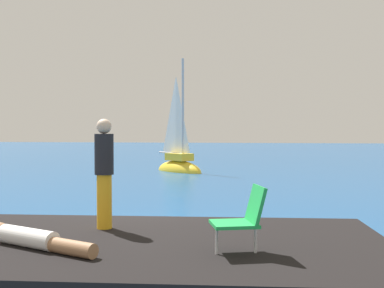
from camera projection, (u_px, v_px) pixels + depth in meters
The scene contains 8 objects.
ground_plane at pixel (137, 243), 10.08m from camera, with size 160.00×160.00×0.00m, color navy.
shore_ledge at pixel (150, 276), 6.25m from camera, with size 6.31×3.50×0.95m, color black.
boulder_seaward at pixel (227, 281), 7.57m from camera, with size 1.36×1.09×0.75m, color black.
boulder_inland at pixel (349, 283), 7.45m from camera, with size 1.07×0.86×0.59m, color black.
sailboat_near at pixel (179, 165), 27.50m from camera, with size 3.62×3.50×7.15m.
person_sunbather at pixel (35, 239), 5.82m from camera, with size 1.66×0.84×0.25m.
person_standing at pixel (104, 170), 6.98m from camera, with size 0.28×0.28×1.62m.
beach_chair at pixel (244, 216), 5.58m from camera, with size 0.71×0.63×0.80m.
Camera 1 is at (2.64, -9.73, 2.41)m, focal length 44.33 mm.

